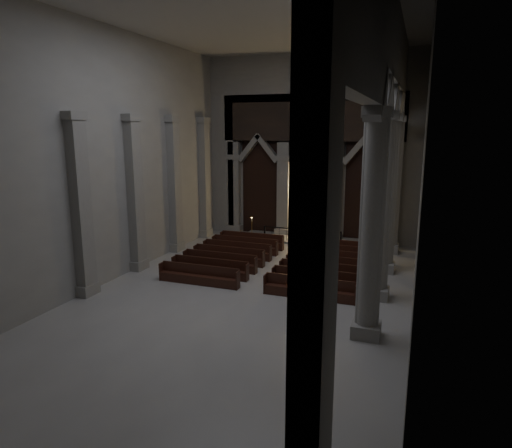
# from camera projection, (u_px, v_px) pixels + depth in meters

# --- Properties ---
(room) EXTENTS (24.00, 24.10, 12.00)m
(room) POSITION_uv_depth(u_px,v_px,m) (247.00, 122.00, 18.98)
(room) COLOR #9F9C97
(room) RESTS_ON ground
(sanctuary_wall) EXTENTS (14.00, 0.77, 12.00)m
(sanctuary_wall) POSITION_uv_depth(u_px,v_px,m) (311.00, 139.00, 29.79)
(sanctuary_wall) COLOR gray
(sanctuary_wall) RESTS_ON ground
(right_arcade) EXTENTS (1.00, 24.00, 12.00)m
(right_arcade) POSITION_uv_depth(u_px,v_px,m) (387.00, 116.00, 18.32)
(right_arcade) COLOR gray
(right_arcade) RESTS_ON ground
(left_pilasters) EXTENTS (0.60, 13.00, 8.03)m
(left_pilasters) POSITION_uv_depth(u_px,v_px,m) (156.00, 191.00, 25.21)
(left_pilasters) COLOR gray
(left_pilasters) RESTS_ON ground
(sanctuary_step) EXTENTS (8.50, 2.60, 0.15)m
(sanctuary_step) POSITION_uv_depth(u_px,v_px,m) (305.00, 239.00, 30.29)
(sanctuary_step) COLOR gray
(sanctuary_step) RESTS_ON ground
(altar) EXTENTS (2.00, 0.80, 1.02)m
(altar) POSITION_uv_depth(u_px,v_px,m) (318.00, 231.00, 30.03)
(altar) COLOR beige
(altar) RESTS_ON sanctuary_step
(altar_rail) EXTENTS (5.13, 0.09, 1.01)m
(altar_rail) POSITION_uv_depth(u_px,v_px,m) (302.00, 234.00, 29.34)
(altar_rail) COLOR black
(altar_rail) RESTS_ON ground
(candle_stand_left) EXTENTS (0.27, 0.27, 1.61)m
(candle_stand_left) POSITION_uv_depth(u_px,v_px,m) (252.00, 234.00, 30.15)
(candle_stand_left) COLOR olive
(candle_stand_left) RESTS_ON ground
(candle_stand_right) EXTENTS (0.20, 0.20, 1.21)m
(candle_stand_right) POSITION_uv_depth(u_px,v_px,m) (337.00, 244.00, 28.07)
(candle_stand_right) COLOR olive
(candle_stand_right) RESTS_ON ground
(pews) EXTENTS (9.51, 7.67, 0.92)m
(pews) POSITION_uv_depth(u_px,v_px,m) (275.00, 263.00, 24.26)
(pews) COLOR black
(pews) RESTS_ON ground
(worshipper) EXTENTS (0.48, 0.32, 1.29)m
(worshipper) POSITION_uv_depth(u_px,v_px,m) (294.00, 248.00, 26.02)
(worshipper) COLOR black
(worshipper) RESTS_ON ground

